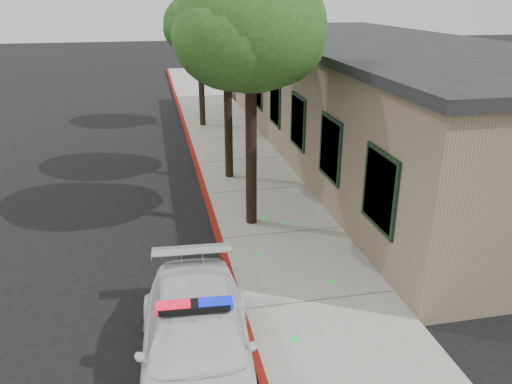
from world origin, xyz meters
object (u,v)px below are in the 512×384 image
Objects in this scene: street_tree_near at (251,34)px; street_tree_far at (200,27)px; clapboard_building at (376,99)px; police_car at (197,344)px; street_tree_mid at (227,34)px.

street_tree_far is at bearing 90.60° from street_tree_near.
clapboard_building reaches higher than police_car.
street_tree_near is at bearing -137.25° from clapboard_building.
police_car is at bearing -110.31° from street_tree_near.
street_tree_far is (-0.11, 6.94, -0.21)m from street_tree_mid.
street_tree_near is (1.93, 5.21, 4.23)m from police_car.
police_car is at bearing -96.57° from street_tree_far.
street_tree_near is at bearing 73.29° from police_car.
street_tree_near reaches higher than clapboard_building.
street_tree_mid reaches higher than clapboard_building.
street_tree_near is 1.07× the size of street_tree_mid.
clapboard_building is 13.00m from police_car.
street_tree_near is 3.64m from street_tree_mid.
street_tree_far is (-0.11, 10.57, -0.49)m from street_tree_near.
police_car is (-7.59, -10.44, -1.48)m from clapboard_building.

